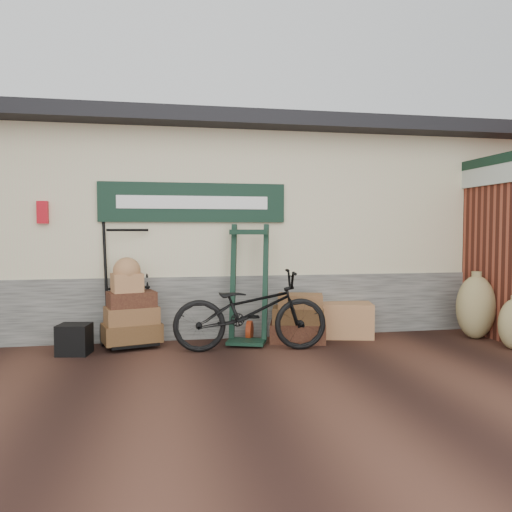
{
  "coord_description": "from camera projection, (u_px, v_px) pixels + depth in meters",
  "views": [
    {
      "loc": [
        -0.72,
        -6.1,
        1.57
      ],
      "look_at": [
        0.58,
        0.9,
        1.19
      ],
      "focal_mm": 35.0,
      "sensor_mm": 36.0,
      "label": 1
    }
  ],
  "objects": [
    {
      "name": "burlap_sack_left",
      "position": [
        476.0,
        307.0,
        7.16
      ],
      "size": [
        0.61,
        0.53,
        0.91
      ],
      "primitive_type": "ellipsoid",
      "rotation": [
        0.0,
        0.0,
        0.08
      ],
      "color": "olive",
      "rests_on": "ground"
    },
    {
      "name": "bicycle",
      "position": [
        250.0,
        306.0,
        6.44
      ],
      "size": [
        0.84,
        2.04,
        1.16
      ],
      "primitive_type": "imported",
      "rotation": [
        0.0,
        0.0,
        1.5
      ],
      "color": "black",
      "rests_on": "ground"
    },
    {
      "name": "ground",
      "position": [
        223.0,
        356.0,
        6.2
      ],
      "size": [
        80.0,
        80.0,
        0.0
      ],
      "primitive_type": "plane",
      "color": "black",
      "rests_on": "ground"
    },
    {
      "name": "suitcase_stack",
      "position": [
        298.0,
        317.0,
        6.98
      ],
      "size": [
        0.87,
        0.67,
        0.68
      ],
      "primitive_type": null,
      "rotation": [
        0.0,
        0.0,
        -0.27
      ],
      "color": "#351710",
      "rests_on": "ground"
    },
    {
      "name": "green_barrow",
      "position": [
        248.0,
        284.0,
        6.85
      ],
      "size": [
        0.73,
        0.67,
        1.64
      ],
      "primitive_type": null,
      "rotation": [
        0.0,
        0.0,
        -0.34
      ],
      "color": "black",
      "rests_on": "ground"
    },
    {
      "name": "brick_outbuilding",
      "position": [
        500.0,
        246.0,
        8.16
      ],
      "size": [
        1.71,
        4.51,
        2.62
      ],
      "color": "maroon",
      "rests_on": "ground"
    },
    {
      "name": "wicker_hamper",
      "position": [
        345.0,
        320.0,
        7.3
      ],
      "size": [
        0.86,
        0.66,
        0.5
      ],
      "primitive_type": "cube",
      "rotation": [
        0.0,
        0.0,
        -0.23
      ],
      "color": "#9A663D",
      "rests_on": "ground"
    },
    {
      "name": "station_building",
      "position": [
        205.0,
        227.0,
        8.8
      ],
      "size": [
        14.4,
        4.1,
        3.2
      ],
      "color": "#4C4C47",
      "rests_on": "ground"
    },
    {
      "name": "black_trunk",
      "position": [
        74.0,
        339.0,
        6.26
      ],
      "size": [
        0.44,
        0.39,
        0.38
      ],
      "primitive_type": "cube",
      "rotation": [
        0.0,
        0.0,
        -0.18
      ],
      "color": "black",
      "rests_on": "ground"
    },
    {
      "name": "porter_trolley",
      "position": [
        128.0,
        279.0,
        6.77
      ],
      "size": [
        1.04,
        0.88,
        1.79
      ],
      "primitive_type": null,
      "rotation": [
        0.0,
        0.0,
        0.26
      ],
      "color": "black",
      "rests_on": "ground"
    }
  ]
}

